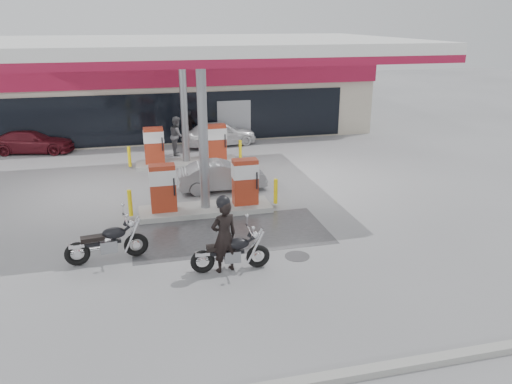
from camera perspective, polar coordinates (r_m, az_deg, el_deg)
The scene contains 16 objects.
ground at distance 15.47m, azimuth -4.69°, elevation -4.90°, with size 90.00×90.00×0.00m, color gray.
wet_patch at distance 15.55m, azimuth -2.87°, elevation -4.72°, with size 6.00×3.00×0.00m, color #4C4C4F.
drain_cover at distance 14.14m, azimuth 4.73°, elevation -7.33°, with size 0.70×0.70×0.01m, color #38383A.
store_building at distance 30.28m, azimuth -9.75°, elevation 10.83°, with size 22.00×8.22×4.00m.
canopy at distance 19.11m, azimuth -7.65°, elevation 15.97°, with size 16.00×10.02×5.51m.
pump_island_near at distance 17.05m, azimuth -5.84°, elevation -0.03°, with size 5.14×1.30×1.78m.
pump_island_far at distance 22.77m, azimuth -8.00°, elevation 4.83°, with size 5.14×1.30×1.78m.
main_motorcycle at distance 13.20m, azimuth -2.78°, elevation -7.00°, with size 2.12×0.82×1.09m.
biker_main at distance 12.95m, azimuth -3.67°, elevation -5.08°, with size 0.72×0.47×1.98m, color black.
parked_motorcycle at distance 14.25m, azimuth -16.54°, elevation -5.64°, with size 2.24×0.86×1.15m.
sedan_white at distance 26.13m, azimuth -4.25°, elevation 6.70°, with size 1.53×3.81×1.30m, color white.
attendant at distance 24.58m, azimuth -8.99°, elevation 6.38°, with size 0.90×0.70×1.86m, color #56565B.
hatchback_silver at distance 19.30m, azimuth -3.98°, elevation 1.88°, with size 1.19×3.42×1.13m, color gray.
parked_car_left at distance 27.06m, azimuth -24.19°, elevation 5.33°, with size 1.60×3.93×1.14m, color #58131C.
parked_car_right at distance 30.78m, azimuth 8.61°, elevation 8.39°, with size 2.03×4.40×1.22m, color black.
biker_walking at distance 26.47m, azimuth -7.68°, elevation 7.20°, with size 1.00×0.42×1.70m, color black.
Camera 1 is at (-2.11, -13.96, 6.33)m, focal length 35.00 mm.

